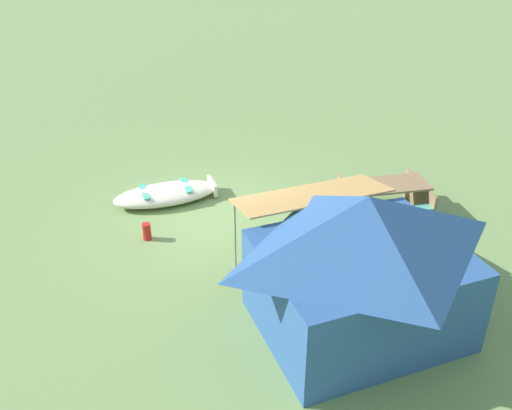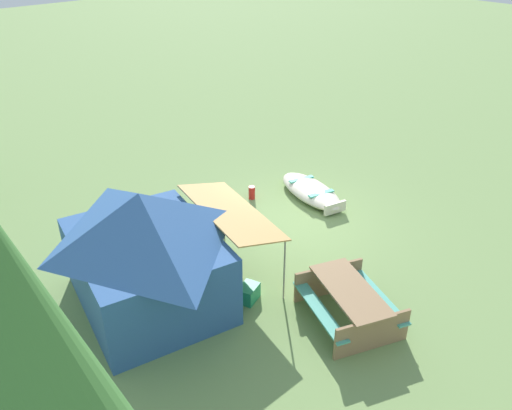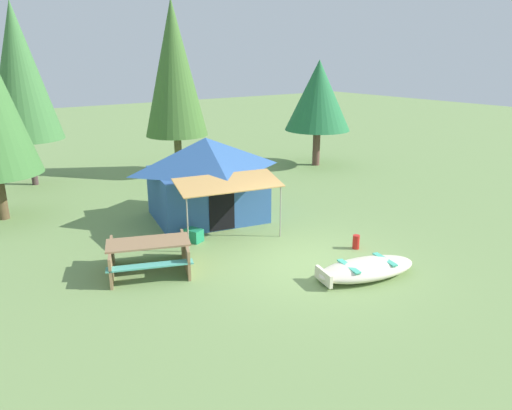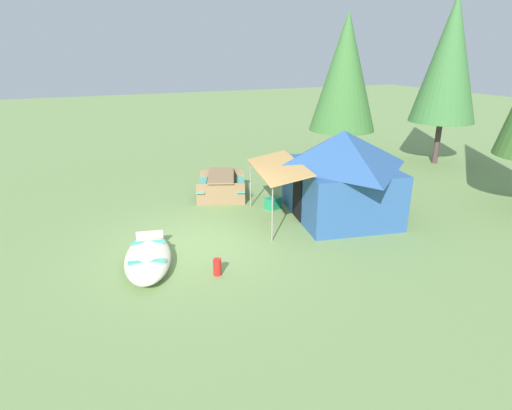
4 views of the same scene
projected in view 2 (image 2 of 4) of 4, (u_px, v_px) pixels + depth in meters
The scene contains 6 objects.
ground_plane at pixel (289, 223), 13.40m from camera, with size 80.00×80.00×0.00m, color #769554.
beached_rowboat at pixel (311, 191), 14.51m from camera, with size 2.62×1.54×0.38m.
canvas_cabin_tent at pixel (146, 248), 10.09m from camera, with size 3.88×4.39×2.51m.
picnic_table at pixel (349, 300), 10.00m from camera, with size 2.31×2.10×0.75m.
cooler_box at pixel (249, 293), 10.67m from camera, with size 0.46×0.33×0.35m, color #1F8A59.
fuel_can at pixel (252, 193), 14.45m from camera, with size 0.18×0.18×0.37m, color red.
Camera 2 is at (-7.97, 8.26, 6.99)m, focal length 36.52 mm.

